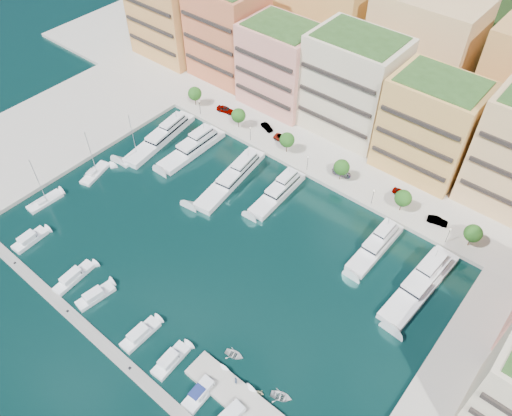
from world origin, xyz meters
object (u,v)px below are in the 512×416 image
Objects in this scene: lamppost_3 at (373,195)px; car_2 at (283,138)px; cruiser_8 at (233,414)px; car_5 at (437,221)px; tree_5 at (473,233)px; lamppost_4 at (449,233)px; tree_2 at (287,140)px; tender_0 at (234,355)px; tree_4 at (403,198)px; lamppost_1 at (250,131)px; tender_2 at (281,397)px; yacht_6 at (422,282)px; car_0 at (225,109)px; yacht_3 at (279,191)px; yacht_0 at (163,135)px; cruiser_2 at (74,278)px; sailboat_0 at (45,202)px; person_0 at (236,381)px; yacht_5 at (377,244)px; car_3 at (342,173)px; car_1 at (267,127)px; yacht_1 at (194,147)px; sailboat_2 at (136,157)px; lamppost_2 at (308,161)px; yacht_2 at (233,176)px; cruiser_6 at (170,361)px; sailboat_1 at (95,174)px; car_4 at (402,193)px; cruiser_0 at (30,240)px; tender_1 at (260,393)px; tree_3 at (342,167)px; cruiser_5 at (140,335)px; tree_1 at (238,116)px; cruiser_3 at (95,296)px; tree_0 at (195,94)px.

lamppost_3 is 29.91m from car_2.
car_5 is (7.01, 59.70, 1.18)m from cruiser_8.
tree_5 is 4.70m from lamppost_4.
tree_2 is 1.63× the size of tender_0.
tree_4 is 1.35× the size of lamppost_1.
lamppost_3 is 1.14× the size of tender_2.
yacht_6 is 70.63m from car_0.
yacht_0 is at bearing -175.22° from yacht_3.
cruiser_2 is 0.69× the size of sailboat_0.
car_0 is at bearing -5.95° from person_0.
tree_2 is at bearing 12.95° from lamppost_1.
yacht_5 is 22.51m from car_3.
lamppost_4 is 54.07m from car_1.
sailboat_0 reaches higher than cruiser_8.
yacht_1 is 14.82m from sailboat_2.
yacht_2 is at bearing -132.84° from lamppost_2.
tree_2 is at bearing 174.94° from lamppost_3.
cruiser_6 is at bearing -167.14° from car_2.
sailboat_1 reaches higher than car_0.
tree_2 is 30.44m from car_4.
yacht_5 reaches higher than car_1.
lamppost_3 is 75.60m from cruiser_0.
tree_2 is 0.43× the size of sailboat_1.
sailboat_1 reaches higher than tree_4.
sailboat_2 reaches higher than tree_5.
cruiser_0 is 1.67× the size of car_3.
lamppost_2 is at bearing 13.97° from tender_1.
cruiser_2 is 24.75m from sailboat_0.
yacht_3 is (26.72, 1.24, 0.12)m from yacht_1.
tree_4 is at bearing -20.27° from tender_0.
cruiser_8 is 83.14m from car_0.
tree_2 is 56.71m from tender_0.
tree_3 is at bearing 5.06° from lamppost_1.
car_3 is at bearing 106.53° from cruiser_8.
tender_2 is 8.03m from person_0.
car_3 is (24.90, 59.66, 1.12)m from cruiser_2.
sailboat_0 is 69.90m from car_3.
yacht_2 is 3.14× the size of cruiser_5.
sailboat_0 is 2.66× the size of car_0.
car_1 is at bearing 66.78° from sailboat_0.
cruiser_8 is (25.18, -55.80, -3.28)m from lamppost_2.
yacht_5 is at bearing -116.41° from car_0.
yacht_2 is (-30.26, -13.22, -2.62)m from lamppost_3.
tree_5 is at bearing 0.00° from tree_1.
cruiser_3 is 0.60× the size of sailboat_0.
cruiser_8 is at bearing -34.41° from yacht_0.
lamppost_1 is 44.45m from yacht_5.
sailboat_0 reaches higher than tree_5.
lamppost_1 is 0.25× the size of yacht_5.
tree_0 is 0.73× the size of cruiser_5.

